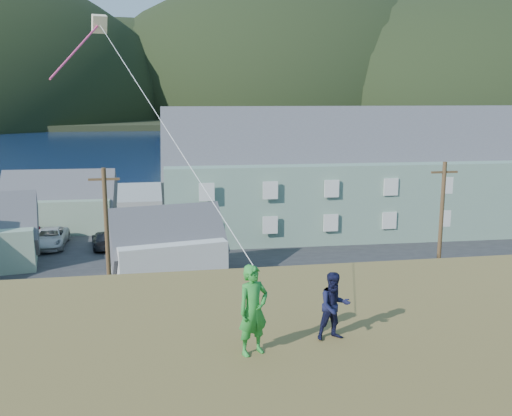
# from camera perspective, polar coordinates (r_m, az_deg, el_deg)

# --- Properties ---
(ground) EXTENTS (900.00, 900.00, 0.00)m
(ground) POSITION_cam_1_polar(r_m,az_deg,el_deg) (31.34, -5.72, -11.91)
(ground) COLOR #0A1638
(ground) RESTS_ON ground
(grass_strip) EXTENTS (110.00, 8.00, 0.10)m
(grass_strip) POSITION_cam_1_polar(r_m,az_deg,el_deg) (29.50, -5.46, -13.34)
(grass_strip) COLOR #4C3D19
(grass_strip) RESTS_ON ground
(waterfront_lot) EXTENTS (72.00, 36.00, 0.12)m
(waterfront_lot) POSITION_cam_1_polar(r_m,az_deg,el_deg) (47.41, -7.11, -3.77)
(waterfront_lot) COLOR #28282B
(waterfront_lot) RESTS_ON ground
(wharf) EXTENTS (26.00, 14.00, 0.90)m
(wharf) POSITION_cam_1_polar(r_m,az_deg,el_deg) (69.92, -12.86, 1.24)
(wharf) COLOR gray
(wharf) RESTS_ON ground
(far_shore) EXTENTS (900.00, 320.00, 2.00)m
(far_shore) POSITION_cam_1_polar(r_m,az_deg,el_deg) (358.95, -9.32, 9.36)
(far_shore) COLOR black
(far_shore) RESTS_ON ground
(far_hills) EXTENTS (760.00, 265.00, 143.00)m
(far_hills) POSITION_cam_1_polar(r_m,az_deg,el_deg) (310.57, -2.61, 9.39)
(far_hills) COLOR black
(far_hills) RESTS_ON ground
(lodge) EXTENTS (38.98, 11.94, 13.60)m
(lodge) POSITION_cam_1_polar(r_m,az_deg,el_deg) (53.04, 12.07, 3.36)
(lodge) COLOR gray
(lodge) RESTS_ON waterfront_lot
(shed_white) EXTENTS (8.31, 6.29, 5.98)m
(shed_white) POSITION_cam_1_polar(r_m,az_deg,el_deg) (38.81, -8.85, -3.79)
(shed_white) COLOR silver
(shed_white) RESTS_ON waterfront_lot
(shed_palegreen_far) EXTENTS (10.22, 6.05, 6.74)m
(shed_palegreen_far) POSITION_cam_1_polar(r_m,az_deg,el_deg) (54.98, -19.04, 0.48)
(shed_palegreen_far) COLOR gray
(shed_palegreen_far) RESTS_ON waterfront_lot
(utility_poles) EXTENTS (31.36, 0.24, 9.48)m
(utility_poles) POSITION_cam_1_polar(r_m,az_deg,el_deg) (31.28, -11.50, -3.36)
(utility_poles) COLOR #47331E
(utility_poles) RESTS_ON waterfront_lot
(parked_cars) EXTENTS (20.10, 12.28, 1.58)m
(parked_cars) POSITION_cam_1_polar(r_m,az_deg,el_deg) (52.18, -16.73, -1.88)
(parked_cars) COLOR slate
(parked_cars) RESTS_ON waterfront_lot
(kite_flyer_green) EXTENTS (0.80, 0.68, 1.84)m
(kite_flyer_green) POSITION_cam_1_polar(r_m,az_deg,el_deg) (11.49, -0.29, -10.17)
(kite_flyer_green) COLOR #258A2F
(kite_flyer_green) RESTS_ON hillside
(kite_flyer_navy) EXTENTS (0.77, 0.63, 1.47)m
(kite_flyer_navy) POSITION_cam_1_polar(r_m,az_deg,el_deg) (12.31, 7.83, -9.70)
(kite_flyer_navy) COLOR black
(kite_flyer_navy) RESTS_ON hillside
(kite_rig) EXTENTS (2.40, 4.83, 11.20)m
(kite_rig) POSITION_cam_1_polar(r_m,az_deg,el_deg) (19.48, -15.55, 16.72)
(kite_rig) COLOR beige
(kite_rig) RESTS_ON ground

